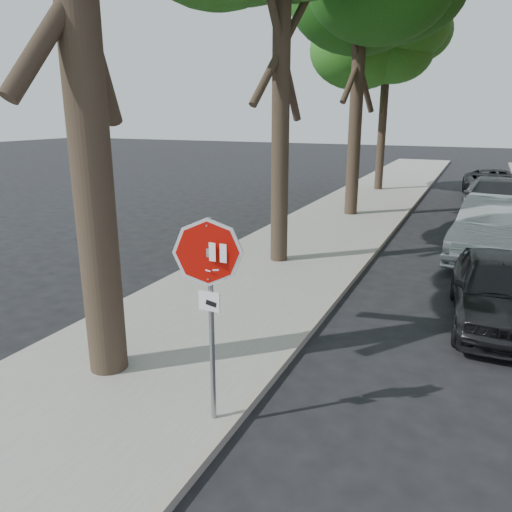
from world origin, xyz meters
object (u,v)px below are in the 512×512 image
at_px(car_b, 496,229).
at_px(car_d, 493,184).
at_px(car_a, 498,289).
at_px(stop_sign, 209,283).
at_px(tree_far, 388,40).
at_px(car_c, 494,200).

height_order(car_b, car_d, car_b).
relative_size(car_b, car_d, 1.03).
bearing_deg(car_a, car_d, 85.96).
relative_size(stop_sign, car_d, 0.53).
height_order(car_a, car_b, car_b).
distance_m(stop_sign, tree_far, 21.88).
distance_m(car_a, car_b, 4.81).
height_order(car_a, car_c, car_c).
height_order(car_b, car_c, car_b).
height_order(tree_far, car_b, tree_far).
bearing_deg(car_a, car_c, 85.96).
bearing_deg(stop_sign, car_c, 77.88).
height_order(stop_sign, car_a, stop_sign).
bearing_deg(car_b, car_c, 97.83).
relative_size(stop_sign, tree_far, 0.28).
relative_size(car_a, car_c, 0.75).
bearing_deg(car_d, stop_sign, -106.41).
xyz_separation_m(tree_far, car_c, (5.32, -5.77, -6.44)).
height_order(tree_far, car_c, tree_far).
xyz_separation_m(tree_far, car_b, (5.32, -11.24, -6.39)).
bearing_deg(car_c, car_a, -91.93).
bearing_deg(car_c, stop_sign, -104.06).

